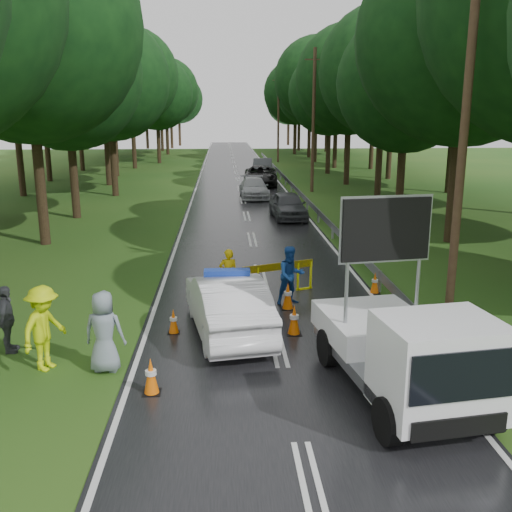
{
  "coord_description": "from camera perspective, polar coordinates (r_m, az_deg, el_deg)",
  "views": [
    {
      "loc": [
        -1.29,
        -13.29,
        5.61
      ],
      "look_at": [
        -0.3,
        3.81,
        1.3
      ],
      "focal_mm": 40.0,
      "sensor_mm": 36.0,
      "label": 1
    }
  ],
  "objects": [
    {
      "name": "cone_near_left",
      "position": [
        12.08,
        -10.45,
        -11.77
      ],
      "size": [
        0.37,
        0.37,
        0.79
      ],
      "color": "black",
      "rests_on": "ground"
    },
    {
      "name": "cone_right",
      "position": [
        18.56,
        11.79,
        -2.67
      ],
      "size": [
        0.33,
        0.33,
        0.7
      ],
      "color": "black",
      "rests_on": "ground"
    },
    {
      "name": "police_sedan",
      "position": [
        14.84,
        -2.88,
        -4.86
      ],
      "size": [
        2.46,
        4.98,
        1.73
      ],
      "rotation": [
        0.0,
        0.0,
        3.32
      ],
      "color": "white",
      "rests_on": "ground"
    },
    {
      "name": "cone_far",
      "position": [
        16.73,
        3.2,
        -4.05
      ],
      "size": [
        0.39,
        0.39,
        0.82
      ],
      "color": "black",
      "rests_on": "ground"
    },
    {
      "name": "queue_car_fourth",
      "position": [
        52.53,
        0.66,
        8.86
      ],
      "size": [
        2.14,
        4.93,
        1.58
      ],
      "primitive_type": "imported",
      "rotation": [
        0.0,
        0.0,
        -0.1
      ],
      "color": "#414549",
      "rests_on": "ground"
    },
    {
      "name": "bystander_right",
      "position": [
        13.1,
        -14.94,
        -7.32
      ],
      "size": [
        0.98,
        0.71,
        1.85
      ],
      "primitive_type": "imported",
      "rotation": [
        0.0,
        0.0,
        3.01
      ],
      "color": "gray",
      "rests_on": "ground"
    },
    {
      "name": "cone_center",
      "position": [
        14.88,
        3.83,
        -6.42
      ],
      "size": [
        0.39,
        0.39,
        0.82
      ],
      "color": "black",
      "rests_on": "ground"
    },
    {
      "name": "civilian",
      "position": [
        17.08,
        3.51,
        -1.95
      ],
      "size": [
        1.01,
        0.88,
        1.78
      ],
      "primitive_type": "imported",
      "rotation": [
        0.0,
        0.0,
        0.28
      ],
      "color": "#164295",
      "rests_on": "ground"
    },
    {
      "name": "officer",
      "position": [
        17.57,
        -2.76,
        -1.81
      ],
      "size": [
        0.59,
        0.4,
        1.59
      ],
      "primitive_type": "imported",
      "rotation": [
        0.0,
        0.0,
        3.18
      ],
      "color": "gold",
      "rests_on": "ground"
    },
    {
      "name": "guardrail",
      "position": [
        43.54,
        3.31,
        7.43
      ],
      "size": [
        0.12,
        60.06,
        0.7
      ],
      "color": "gray",
      "rests_on": "ground"
    },
    {
      "name": "bystander_mid",
      "position": [
        14.89,
        -23.65,
        -5.84
      ],
      "size": [
        0.55,
        1.02,
        1.66
      ],
      "primitive_type": "imported",
      "rotation": [
        0.0,
        0.0,
        1.73
      ],
      "color": "#3A3C41",
      "rests_on": "ground"
    },
    {
      "name": "utility_pole_near",
      "position": [
        16.62,
        20.08,
        11.41
      ],
      "size": [
        1.4,
        0.24,
        10.0
      ],
      "color": "#452D20",
      "rests_on": "ground"
    },
    {
      "name": "queue_car_first",
      "position": [
        31.15,
        3.22,
        5.08
      ],
      "size": [
        1.94,
        4.33,
        1.44
      ],
      "primitive_type": "imported",
      "rotation": [
        0.0,
        0.0,
        0.06
      ],
      "color": "#3C3E43",
      "rests_on": "ground"
    },
    {
      "name": "barrier",
      "position": [
        18.04,
        2.25,
        -1.46
      ],
      "size": [
        2.31,
        0.91,
        1.02
      ],
      "rotation": [
        0.0,
        0.0,
        0.36
      ],
      "color": "#FEFF0D",
      "rests_on": "ground"
    },
    {
      "name": "cone_left_mid",
      "position": [
        15.1,
        -8.25,
        -6.51
      ],
      "size": [
        0.32,
        0.32,
        0.67
      ],
      "color": "black",
      "rests_on": "ground"
    },
    {
      "name": "work_truck",
      "position": [
        11.75,
        14.8,
        -9.15
      ],
      "size": [
        2.83,
        5.16,
        3.92
      ],
      "rotation": [
        0.0,
        0.0,
        0.15
      ],
      "color": "gray",
      "rests_on": "ground"
    },
    {
      "name": "queue_car_third",
      "position": [
        45.54,
        0.44,
        8.03
      ],
      "size": [
        2.88,
        5.68,
        1.54
      ],
      "primitive_type": "imported",
      "rotation": [
        0.0,
        0.0,
        -0.06
      ],
      "color": "black",
      "rests_on": "ground"
    },
    {
      "name": "utility_pole_far",
      "position": [
        67.61,
        2.25,
        13.66
      ],
      "size": [
        1.4,
        0.24,
        10.0
      ],
      "color": "#452D20",
      "rests_on": "ground"
    },
    {
      "name": "ground",
      "position": [
        14.49,
        2.08,
        -8.67
      ],
      "size": [
        160.0,
        160.0,
        0.0
      ],
      "primitive_type": "plane",
      "color": "#1E4F16",
      "rests_on": "ground"
    },
    {
      "name": "queue_car_second",
      "position": [
        38.83,
        -0.21,
        6.82
      ],
      "size": [
        1.95,
        4.65,
        1.34
      ],
      "primitive_type": "imported",
      "rotation": [
        0.0,
        0.0,
        0.02
      ],
      "color": "#A6A9AF",
      "rests_on": "ground"
    },
    {
      "name": "road",
      "position": [
        43.67,
        -1.61,
        6.76
      ],
      "size": [
        7.0,
        140.0,
        0.02
      ],
      "primitive_type": "cube",
      "color": "black",
      "rests_on": "ground"
    },
    {
      "name": "bystander_left",
      "position": [
        13.57,
        -20.45,
        -6.78
      ],
      "size": [
        1.18,
        1.44,
        1.95
      ],
      "primitive_type": "imported",
      "rotation": [
        0.0,
        0.0,
        1.15
      ],
      "color": "#CDEA0C",
      "rests_on": "ground"
    },
    {
      "name": "utility_pole_mid",
      "position": [
        41.8,
        5.76,
        13.31
      ],
      "size": [
        1.4,
        0.24,
        10.0
      ],
      "color": "#452D20",
      "rests_on": "ground"
    }
  ]
}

